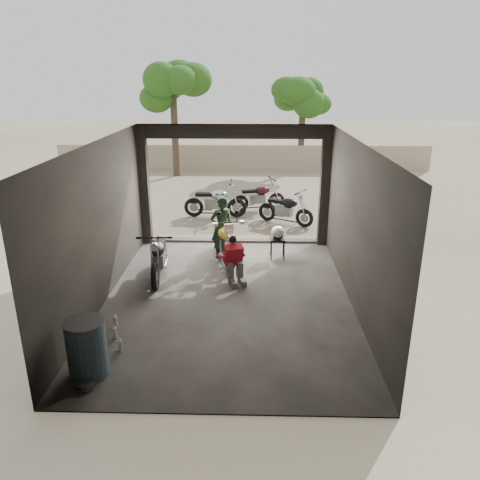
{
  "coord_description": "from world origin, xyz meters",
  "views": [
    {
      "loc": [
        0.48,
        -8.69,
        4.37
      ],
      "look_at": [
        0.23,
        0.6,
        1.09
      ],
      "focal_mm": 35.0,
      "sensor_mm": 36.0,
      "label": 1
    }
  ],
  "objects_px": {
    "left_bike": "(159,254)",
    "outside_bike_b": "(259,195)",
    "rider": "(222,228)",
    "helmet": "(278,232)",
    "stool": "(278,241)",
    "main_bike": "(224,238)",
    "outside_bike_c": "(286,207)",
    "outside_bike_a": "(215,199)",
    "mechanic": "(235,262)",
    "oil_drum": "(87,349)",
    "sign_post": "(340,182)"
  },
  "relations": [
    {
      "from": "outside_bike_a",
      "to": "main_bike",
      "type": "bearing_deg",
      "value": -171.54
    },
    {
      "from": "helmet",
      "to": "sign_post",
      "type": "bearing_deg",
      "value": 36.02
    },
    {
      "from": "outside_bike_a",
      "to": "oil_drum",
      "type": "height_order",
      "value": "outside_bike_a"
    },
    {
      "from": "outside_bike_c",
      "to": "left_bike",
      "type": "bearing_deg",
      "value": 173.17
    },
    {
      "from": "left_bike",
      "to": "helmet",
      "type": "xyz_separation_m",
      "value": [
        2.74,
        1.28,
        0.11
      ]
    },
    {
      "from": "stool",
      "to": "sign_post",
      "type": "distance_m",
      "value": 3.09
    },
    {
      "from": "helmet",
      "to": "oil_drum",
      "type": "relative_size",
      "value": 0.38
    },
    {
      "from": "outside_bike_c",
      "to": "sign_post",
      "type": "distance_m",
      "value": 1.88
    },
    {
      "from": "main_bike",
      "to": "helmet",
      "type": "relative_size",
      "value": 5.05
    },
    {
      "from": "sign_post",
      "to": "left_bike",
      "type": "bearing_deg",
      "value": -151.39
    },
    {
      "from": "outside_bike_b",
      "to": "oil_drum",
      "type": "height_order",
      "value": "outside_bike_b"
    },
    {
      "from": "left_bike",
      "to": "outside_bike_a",
      "type": "bearing_deg",
      "value": 75.83
    },
    {
      "from": "rider",
      "to": "stool",
      "type": "relative_size",
      "value": 3.04
    },
    {
      "from": "main_bike",
      "to": "outside_bike_b",
      "type": "xyz_separation_m",
      "value": [
        0.91,
        4.54,
        -0.03
      ]
    },
    {
      "from": "outside_bike_b",
      "to": "mechanic",
      "type": "xyz_separation_m",
      "value": [
        -0.58,
        -5.91,
        -0.04
      ]
    },
    {
      "from": "outside_bike_b",
      "to": "outside_bike_c",
      "type": "relative_size",
      "value": 1.0
    },
    {
      "from": "outside_bike_a",
      "to": "sign_post",
      "type": "height_order",
      "value": "sign_post"
    },
    {
      "from": "left_bike",
      "to": "stool",
      "type": "bearing_deg",
      "value": 20.78
    },
    {
      "from": "mechanic",
      "to": "helmet",
      "type": "bearing_deg",
      "value": 37.36
    },
    {
      "from": "rider",
      "to": "outside_bike_b",
      "type": "bearing_deg",
      "value": -125.46
    },
    {
      "from": "helmet",
      "to": "main_bike",
      "type": "bearing_deg",
      "value": 174.44
    },
    {
      "from": "stool",
      "to": "rider",
      "type": "bearing_deg",
      "value": -179.74
    },
    {
      "from": "main_bike",
      "to": "outside_bike_b",
      "type": "bearing_deg",
      "value": 62.18
    },
    {
      "from": "rider",
      "to": "oil_drum",
      "type": "relative_size",
      "value": 1.73
    },
    {
      "from": "main_bike",
      "to": "outside_bike_a",
      "type": "height_order",
      "value": "outside_bike_a"
    },
    {
      "from": "rider",
      "to": "helmet",
      "type": "xyz_separation_m",
      "value": [
        1.39,
        0.04,
        -0.12
      ]
    },
    {
      "from": "outside_bike_c",
      "to": "sign_post",
      "type": "bearing_deg",
      "value": -83.44
    },
    {
      "from": "left_bike",
      "to": "sign_post",
      "type": "xyz_separation_m",
      "value": [
        4.62,
        3.47,
        0.91
      ]
    },
    {
      "from": "outside_bike_b",
      "to": "helmet",
      "type": "xyz_separation_m",
      "value": [
        0.43,
        -4.36,
        0.13
      ]
    },
    {
      "from": "left_bike",
      "to": "oil_drum",
      "type": "relative_size",
      "value": 1.84
    },
    {
      "from": "main_bike",
      "to": "helmet",
      "type": "height_order",
      "value": "main_bike"
    },
    {
      "from": "outside_bike_a",
      "to": "mechanic",
      "type": "bearing_deg",
      "value": -169.92
    },
    {
      "from": "outside_bike_c",
      "to": "helmet",
      "type": "bearing_deg",
      "value": -157.36
    },
    {
      "from": "outside_bike_a",
      "to": "mechanic",
      "type": "distance_m",
      "value": 5.17
    },
    {
      "from": "outside_bike_c",
      "to": "helmet",
      "type": "distance_m",
      "value": 2.88
    },
    {
      "from": "stool",
      "to": "oil_drum",
      "type": "xyz_separation_m",
      "value": [
        -3.13,
        -4.97,
        0.01
      ]
    },
    {
      "from": "main_bike",
      "to": "oil_drum",
      "type": "relative_size",
      "value": 1.9
    },
    {
      "from": "left_bike",
      "to": "outside_bike_b",
      "type": "relative_size",
      "value": 1.05
    },
    {
      "from": "left_bike",
      "to": "outside_bike_b",
      "type": "height_order",
      "value": "left_bike"
    },
    {
      "from": "left_bike",
      "to": "mechanic",
      "type": "height_order",
      "value": "left_bike"
    },
    {
      "from": "rider",
      "to": "outside_bike_c",
      "type": "bearing_deg",
      "value": -144.65
    },
    {
      "from": "outside_bike_c",
      "to": "mechanic",
      "type": "xyz_separation_m",
      "value": [
        -1.4,
        -4.4,
        -0.04
      ]
    },
    {
      "from": "outside_bike_b",
      "to": "sign_post",
      "type": "height_order",
      "value": "sign_post"
    },
    {
      "from": "rider",
      "to": "helmet",
      "type": "relative_size",
      "value": 4.62
    },
    {
      "from": "left_bike",
      "to": "outside_bike_b",
      "type": "distance_m",
      "value": 6.09
    },
    {
      "from": "rider",
      "to": "mechanic",
      "type": "distance_m",
      "value": 1.58
    },
    {
      "from": "left_bike",
      "to": "helmet",
      "type": "height_order",
      "value": "left_bike"
    },
    {
      "from": "rider",
      "to": "helmet",
      "type": "height_order",
      "value": "rider"
    },
    {
      "from": "left_bike",
      "to": "outside_bike_c",
      "type": "height_order",
      "value": "left_bike"
    },
    {
      "from": "outside_bike_a",
      "to": "oil_drum",
      "type": "relative_size",
      "value": 1.91
    }
  ]
}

